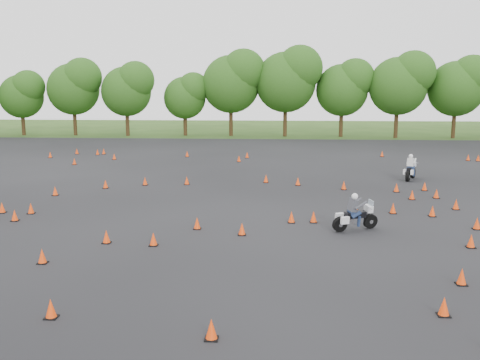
% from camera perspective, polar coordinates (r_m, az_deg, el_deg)
% --- Properties ---
extents(ground, '(140.00, 140.00, 0.00)m').
position_cam_1_polar(ground, '(21.35, -0.71, -5.00)').
color(ground, '#2D5119').
rests_on(ground, ground).
extents(asphalt_pad, '(62.00, 62.00, 0.00)m').
position_cam_1_polar(asphalt_pad, '(27.18, 0.28, -1.77)').
color(asphalt_pad, black).
rests_on(asphalt_pad, ground).
extents(treeline, '(87.31, 32.35, 10.75)m').
position_cam_1_polar(treeline, '(55.73, 5.92, 8.99)').
color(treeline, '#264F16').
rests_on(treeline, ground).
extents(traffic_cones, '(36.56, 32.92, 0.45)m').
position_cam_1_polar(traffic_cones, '(26.89, -0.08, -1.40)').
color(traffic_cones, '#FF430A').
rests_on(traffic_cones, asphalt_pad).
extents(rider_grey, '(2.02, 1.36, 1.51)m').
position_cam_1_polar(rider_grey, '(21.14, 12.17, -3.26)').
color(rider_grey, '#414249').
rests_on(rider_grey, ground).
extents(rider_white, '(1.44, 2.09, 1.56)m').
position_cam_1_polar(rider_white, '(33.64, 17.77, 1.35)').
color(rider_white, beige).
rests_on(rider_white, ground).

